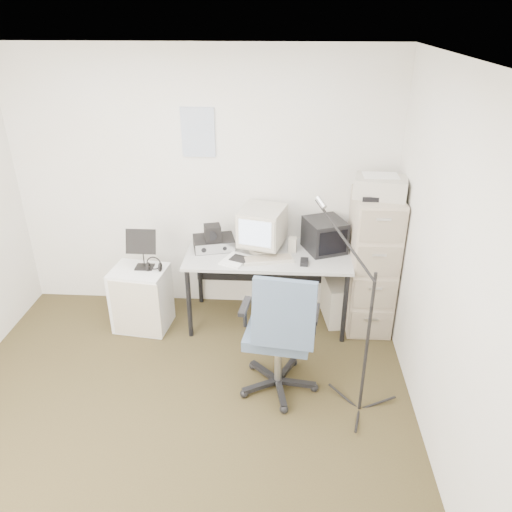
# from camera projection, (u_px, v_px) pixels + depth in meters

# --- Properties ---
(floor) EXTENTS (3.60, 3.60, 0.01)m
(floor) POSITION_uv_depth(u_px,v_px,m) (173.00, 429.00, 3.64)
(floor) COLOR #403A1E
(floor) RESTS_ON ground
(ceiling) EXTENTS (3.60, 3.60, 0.01)m
(ceiling) POSITION_uv_depth(u_px,v_px,m) (136.00, 63.00, 2.52)
(ceiling) COLOR white
(ceiling) RESTS_ON ground
(wall_back) EXTENTS (3.60, 0.02, 2.50)m
(wall_back) POSITION_uv_depth(u_px,v_px,m) (203.00, 186.00, 4.69)
(wall_back) COLOR white
(wall_back) RESTS_ON ground
(wall_right) EXTENTS (0.02, 3.60, 2.50)m
(wall_right) POSITION_uv_depth(u_px,v_px,m) (455.00, 288.00, 2.98)
(wall_right) COLOR white
(wall_right) RESTS_ON ground
(wall_calendar) EXTENTS (0.30, 0.02, 0.44)m
(wall_calendar) POSITION_uv_depth(u_px,v_px,m) (198.00, 132.00, 4.45)
(wall_calendar) COLOR white
(wall_calendar) RESTS_ON wall_back
(filing_cabinet) EXTENTS (0.40, 0.60, 1.30)m
(filing_cabinet) POSITION_uv_depth(u_px,v_px,m) (371.00, 262.00, 4.58)
(filing_cabinet) COLOR #C2AE96
(filing_cabinet) RESTS_ON floor
(printer) EXTENTS (0.49, 0.38, 0.17)m
(printer) POSITION_uv_depth(u_px,v_px,m) (381.00, 187.00, 4.23)
(printer) COLOR #BFB69F
(printer) RESTS_ON filing_cabinet
(desk) EXTENTS (1.50, 0.70, 0.73)m
(desk) POSITION_uv_depth(u_px,v_px,m) (268.00, 288.00, 4.74)
(desk) COLOR #A2A19C
(desk) RESTS_ON floor
(crt_monitor) EXTENTS (0.46, 0.48, 0.41)m
(crt_monitor) POSITION_uv_depth(u_px,v_px,m) (262.00, 230.00, 4.54)
(crt_monitor) COLOR #BFB69F
(crt_monitor) RESTS_ON desk
(crt_tv) EXTENTS (0.43, 0.44, 0.30)m
(crt_tv) POSITION_uv_depth(u_px,v_px,m) (325.00, 235.00, 4.58)
(crt_tv) COLOR black
(crt_tv) RESTS_ON desk
(desk_speaker) EXTENTS (0.08, 0.08, 0.13)m
(desk_speaker) POSITION_uv_depth(u_px,v_px,m) (293.00, 245.00, 4.58)
(desk_speaker) COLOR beige
(desk_speaker) RESTS_ON desk
(keyboard) EXTENTS (0.47, 0.25, 0.02)m
(keyboard) POSITION_uv_depth(u_px,v_px,m) (268.00, 259.00, 4.43)
(keyboard) COLOR #BFB69F
(keyboard) RESTS_ON desk
(mouse) EXTENTS (0.08, 0.12, 0.04)m
(mouse) POSITION_uv_depth(u_px,v_px,m) (304.00, 262.00, 4.38)
(mouse) COLOR black
(mouse) RESTS_ON desk
(radio_receiver) EXTENTS (0.43, 0.35, 0.11)m
(radio_receiver) POSITION_uv_depth(u_px,v_px,m) (214.00, 243.00, 4.65)
(radio_receiver) COLOR black
(radio_receiver) RESTS_ON desk
(radio_speaker) EXTENTS (0.18, 0.17, 0.14)m
(radio_speaker) POSITION_uv_depth(u_px,v_px,m) (213.00, 233.00, 4.55)
(radio_speaker) COLOR black
(radio_speaker) RESTS_ON radio_receiver
(papers) EXTENTS (0.29, 0.32, 0.02)m
(papers) POSITION_uv_depth(u_px,v_px,m) (235.00, 260.00, 4.43)
(papers) COLOR white
(papers) RESTS_ON desk
(pc_tower) EXTENTS (0.26, 0.46, 0.41)m
(pc_tower) POSITION_uv_depth(u_px,v_px,m) (335.00, 300.00, 4.84)
(pc_tower) COLOR #BFB69F
(pc_tower) RESTS_ON floor
(office_chair) EXTENTS (0.72, 0.72, 1.10)m
(office_chair) POSITION_uv_depth(u_px,v_px,m) (279.00, 330.00, 3.80)
(office_chair) COLOR #475162
(office_chair) RESTS_ON floor
(side_cart) EXTENTS (0.53, 0.45, 0.61)m
(side_cart) POSITION_uv_depth(u_px,v_px,m) (142.00, 298.00, 4.68)
(side_cart) COLOR white
(side_cart) RESTS_ON floor
(music_stand) EXTENTS (0.27, 0.15, 0.40)m
(music_stand) POSITION_uv_depth(u_px,v_px,m) (143.00, 248.00, 4.49)
(music_stand) COLOR black
(music_stand) RESTS_ON side_cart
(headphones) EXTENTS (0.17, 0.17, 0.03)m
(headphones) POSITION_uv_depth(u_px,v_px,m) (154.00, 266.00, 4.52)
(headphones) COLOR black
(headphones) RESTS_ON side_cart
(mic_stand) EXTENTS (0.03, 0.03, 1.55)m
(mic_stand) POSITION_uv_depth(u_px,v_px,m) (370.00, 324.00, 3.47)
(mic_stand) COLOR black
(mic_stand) RESTS_ON floor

